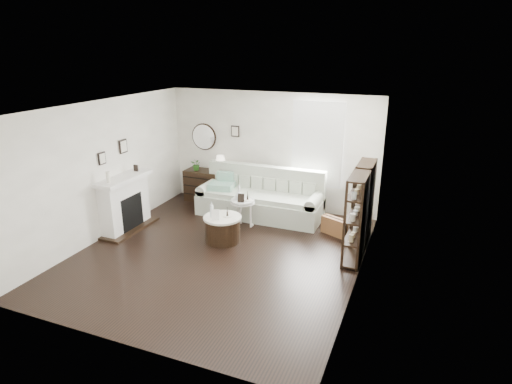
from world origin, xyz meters
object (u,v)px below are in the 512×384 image
at_px(dresser, 209,186).
at_px(drum_table, 223,229).
at_px(sofa, 261,200).
at_px(pedestal_table, 243,202).

height_order(dresser, drum_table, dresser).
relative_size(sofa, drum_table, 3.74).
relative_size(drum_table, pedestal_table, 1.22).
height_order(drum_table, pedestal_table, pedestal_table).
bearing_deg(sofa, dresser, 165.88).
bearing_deg(pedestal_table, drum_table, -96.35).
height_order(sofa, pedestal_table, sofa).
height_order(sofa, dresser, sofa).
height_order(sofa, drum_table, sofa).
distance_m(drum_table, pedestal_table, 0.84).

